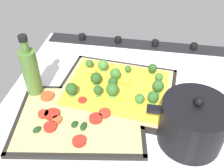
% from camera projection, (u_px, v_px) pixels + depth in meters
% --- Properties ---
extents(ground_plane, '(0.76, 0.72, 0.03)m').
position_uv_depth(ground_plane, '(126.00, 101.00, 0.83)').
color(ground_plane, silver).
extents(stove_control_panel, '(0.73, 0.07, 0.03)m').
position_uv_depth(stove_control_panel, '(136.00, 43.00, 1.06)').
color(stove_control_panel, black).
rests_on(stove_control_panel, ground_plane).
extents(baking_tray_front, '(0.39, 0.33, 0.01)m').
position_uv_depth(baking_tray_front, '(117.00, 90.00, 0.84)').
color(baking_tray_front, black).
rests_on(baking_tray_front, ground_plane).
extents(broccoli_pizza, '(0.36, 0.30, 0.06)m').
position_uv_depth(broccoli_pizza, '(117.00, 86.00, 0.83)').
color(broccoli_pizza, tan).
rests_on(broccoli_pizza, baking_tray_front).
extents(baking_tray_back, '(0.40, 0.32, 0.01)m').
position_uv_depth(baking_tray_back, '(80.00, 119.00, 0.75)').
color(baking_tray_back, black).
rests_on(baking_tray_back, ground_plane).
extents(veggie_pizza_back, '(0.37, 0.29, 0.02)m').
position_uv_depth(veggie_pizza_back, '(78.00, 117.00, 0.74)').
color(veggie_pizza_back, tan).
rests_on(veggie_pizza_back, baking_tray_back).
extents(cooking_pot, '(0.24, 0.17, 0.15)m').
position_uv_depth(cooking_pot, '(193.00, 123.00, 0.66)').
color(cooking_pot, black).
rests_on(cooking_pot, ground_plane).
extents(oil_bottle, '(0.05, 0.05, 0.21)m').
position_uv_depth(oil_bottle, '(31.00, 72.00, 0.78)').
color(oil_bottle, '#476B2D').
rests_on(oil_bottle, ground_plane).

